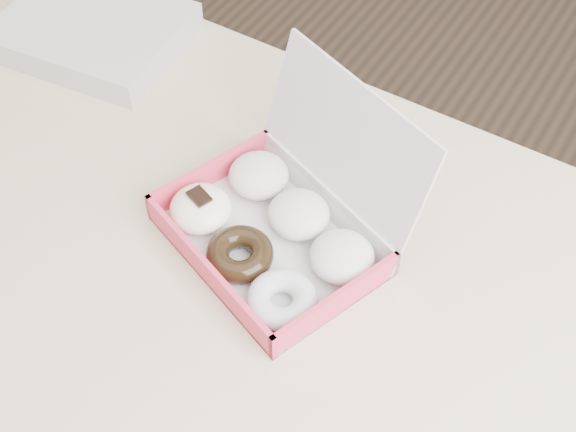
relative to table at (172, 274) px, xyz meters
The scene contains 3 objects.
table is the anchor object (origin of this frame).
donut_box 0.18m from the table, 32.42° to the left, with size 0.34×0.32×0.19m.
newspapers 0.44m from the table, 142.31° to the left, with size 0.28×0.22×0.04m, color beige.
Camera 1 is at (0.46, -0.45, 1.57)m, focal length 50.00 mm.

